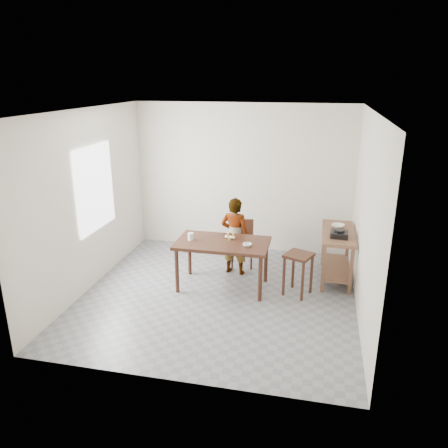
% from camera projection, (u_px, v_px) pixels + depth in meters
% --- Properties ---
extents(floor, '(4.00, 4.00, 0.04)m').
position_uv_depth(floor, '(218.00, 296.00, 6.57)').
color(floor, slate).
rests_on(floor, ground).
extents(ceiling, '(4.00, 4.00, 0.04)m').
position_uv_depth(ceiling, '(217.00, 109.00, 5.69)').
color(ceiling, white).
rests_on(ceiling, wall_back).
extents(wall_back, '(4.00, 0.04, 2.70)m').
position_uv_depth(wall_back, '(243.00, 178.00, 8.00)').
color(wall_back, beige).
rests_on(wall_back, ground).
extents(wall_front, '(4.00, 0.04, 2.70)m').
position_uv_depth(wall_front, '(171.00, 267.00, 4.26)').
color(wall_front, beige).
rests_on(wall_front, ground).
extents(wall_left, '(0.04, 4.00, 2.70)m').
position_uv_depth(wall_left, '(87.00, 201.00, 6.54)').
color(wall_left, beige).
rests_on(wall_left, ground).
extents(wall_right, '(0.04, 4.00, 2.70)m').
position_uv_depth(wall_right, '(368.00, 219.00, 5.72)').
color(wall_right, beige).
rests_on(wall_right, ground).
extents(window_pane, '(0.02, 1.10, 1.30)m').
position_uv_depth(window_pane, '(96.00, 188.00, 6.67)').
color(window_pane, white).
rests_on(window_pane, wall_left).
extents(dining_table, '(1.40, 0.80, 0.75)m').
position_uv_depth(dining_table, '(223.00, 264.00, 6.72)').
color(dining_table, '#3A1E13').
rests_on(dining_table, floor).
extents(prep_counter, '(0.50, 1.20, 0.80)m').
position_uv_depth(prep_counter, '(336.00, 255.00, 7.01)').
color(prep_counter, brown).
rests_on(prep_counter, floor).
extents(child, '(0.51, 0.37, 1.30)m').
position_uv_depth(child, '(235.00, 236.00, 7.12)').
color(child, white).
rests_on(child, floor).
extents(dining_chair, '(0.44, 0.44, 0.79)m').
position_uv_depth(dining_chair, '(242.00, 244.00, 7.48)').
color(dining_chair, '#3A1E13').
rests_on(dining_chair, floor).
extents(stool, '(0.48, 0.48, 0.65)m').
position_uv_depth(stool, '(298.00, 274.00, 6.50)').
color(stool, '#3A1E13').
rests_on(stool, floor).
extents(glass_tumbler, '(0.09, 0.09, 0.11)m').
position_uv_depth(glass_tumbler, '(191.00, 237.00, 6.65)').
color(glass_tumbler, white).
rests_on(glass_tumbler, dining_table).
extents(small_bowl, '(0.16, 0.16, 0.04)m').
position_uv_depth(small_bowl, '(247.00, 245.00, 6.42)').
color(small_bowl, white).
rests_on(small_bowl, dining_table).
extents(banana, '(0.23, 0.20, 0.07)m').
position_uv_depth(banana, '(230.00, 237.00, 6.71)').
color(banana, '#F4E553').
rests_on(banana, dining_table).
extents(serving_bowl, '(0.25, 0.25, 0.05)m').
position_uv_depth(serving_bowl, '(338.00, 226.00, 7.07)').
color(serving_bowl, white).
rests_on(serving_bowl, prep_counter).
extents(gas_burner, '(0.28, 0.28, 0.09)m').
position_uv_depth(gas_burner, '(339.00, 234.00, 6.64)').
color(gas_burner, black).
rests_on(gas_burner, prep_counter).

